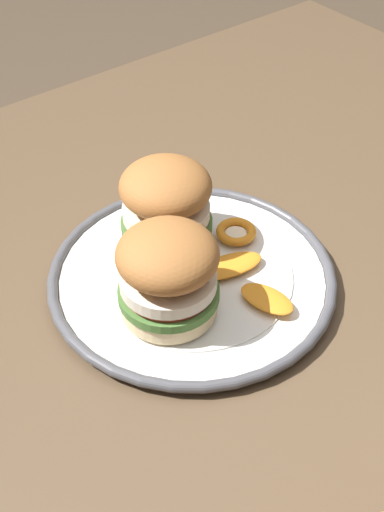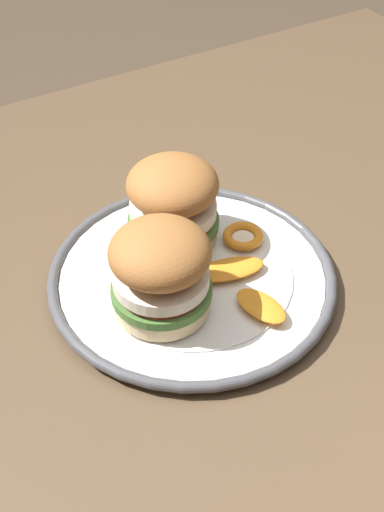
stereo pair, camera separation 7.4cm
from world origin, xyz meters
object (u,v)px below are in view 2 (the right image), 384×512
at_px(dinner_plate, 192,277).
at_px(sandwich_half_right, 173,202).
at_px(sandwich_half_left, 161,270).
at_px(dining_table, 179,334).

distance_m(dinner_plate, sandwich_half_right, 0.08).
xyz_separation_m(sandwich_half_left, sandwich_half_right, (0.06, 0.09, 0.00)).
relative_size(sandwich_half_left, sandwich_half_right, 0.99).
distance_m(dining_table, sandwich_half_left, 0.17).
bearing_deg(sandwich_half_right, dinner_plate, -100.00).
height_order(sandwich_half_left, sandwich_half_right, same).
height_order(dining_table, sandwich_half_left, sandwich_half_left).
relative_size(dining_table, sandwich_half_right, 9.40).
bearing_deg(sandwich_half_left, sandwich_half_right, 54.53).
height_order(dinner_plate, sandwich_half_right, sandwich_half_right).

